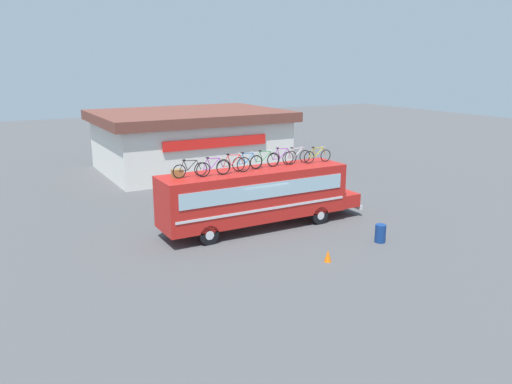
# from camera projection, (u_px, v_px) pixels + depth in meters

# --- Properties ---
(ground_plane) EXTENTS (120.00, 120.00, 0.00)m
(ground_plane) POSITION_uv_depth(u_px,v_px,m) (255.00, 228.00, 25.92)
(ground_plane) COLOR #4C4C4F
(bus) EXTENTS (11.07, 2.41, 3.05)m
(bus) POSITION_uv_depth(u_px,v_px,m) (258.00, 195.00, 25.57)
(bus) COLOR red
(bus) RESTS_ON ground
(luggage_bag_1) EXTENTS (0.47, 0.39, 0.38)m
(luggage_bag_1) POSITION_uv_depth(u_px,v_px,m) (177.00, 174.00, 23.43)
(luggage_bag_1) COLOR olive
(luggage_bag_1) RESTS_ON bus
(rooftop_bicycle_1) EXTENTS (1.72, 0.44, 0.87)m
(rooftop_bicycle_1) POSITION_uv_depth(u_px,v_px,m) (190.00, 169.00, 23.49)
(rooftop_bicycle_1) COLOR black
(rooftop_bicycle_1) RESTS_ON bus
(rooftop_bicycle_2) EXTENTS (1.73, 0.44, 0.93)m
(rooftop_bicycle_2) POSITION_uv_depth(u_px,v_px,m) (213.00, 168.00, 23.73)
(rooftop_bicycle_2) COLOR black
(rooftop_bicycle_2) RESTS_ON bus
(rooftop_bicycle_3) EXTENTS (1.83, 0.44, 0.98)m
(rooftop_bicycle_3) POSITION_uv_depth(u_px,v_px,m) (233.00, 165.00, 24.30)
(rooftop_bicycle_3) COLOR black
(rooftop_bicycle_3) RESTS_ON bus
(rooftop_bicycle_4) EXTENTS (1.69, 0.44, 0.93)m
(rooftop_bicycle_4) POSITION_uv_depth(u_px,v_px,m) (247.00, 163.00, 24.99)
(rooftop_bicycle_4) COLOR black
(rooftop_bicycle_4) RESTS_ON bus
(rooftop_bicycle_5) EXTENTS (1.69, 0.44, 0.92)m
(rooftop_bicycle_5) POSITION_uv_depth(u_px,v_px,m) (264.00, 160.00, 25.61)
(rooftop_bicycle_5) COLOR black
(rooftop_bicycle_5) RESTS_ON bus
(rooftop_bicycle_6) EXTENTS (1.79, 0.44, 0.97)m
(rooftop_bicycle_6) POSITION_uv_depth(u_px,v_px,m) (282.00, 158.00, 26.13)
(rooftop_bicycle_6) COLOR black
(rooftop_bicycle_6) RESTS_ON bus
(rooftop_bicycle_7) EXTENTS (1.75, 0.44, 0.90)m
(rooftop_bicycle_7) POSITION_uv_depth(u_px,v_px,m) (296.00, 157.00, 26.67)
(rooftop_bicycle_7) COLOR black
(rooftop_bicycle_7) RESTS_ON bus
(rooftop_bicycle_8) EXTENTS (1.73, 0.44, 0.88)m
(rooftop_bicycle_8) POSITION_uv_depth(u_px,v_px,m) (317.00, 156.00, 26.93)
(rooftop_bicycle_8) COLOR black
(rooftop_bicycle_8) RESTS_ON bus
(roadside_building) EXTENTS (14.18, 10.51, 4.60)m
(roadside_building) POSITION_uv_depth(u_px,v_px,m) (190.00, 140.00, 39.77)
(roadside_building) COLOR silver
(roadside_building) RESTS_ON ground
(trash_bin) EXTENTS (0.51, 0.51, 0.86)m
(trash_bin) POSITION_uv_depth(u_px,v_px,m) (380.00, 233.00, 23.80)
(trash_bin) COLOR navy
(trash_bin) RESTS_ON ground
(traffic_cone) EXTENTS (0.32, 0.32, 0.52)m
(traffic_cone) POSITION_uv_depth(u_px,v_px,m) (328.00, 256.00, 21.51)
(traffic_cone) COLOR orange
(traffic_cone) RESTS_ON ground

